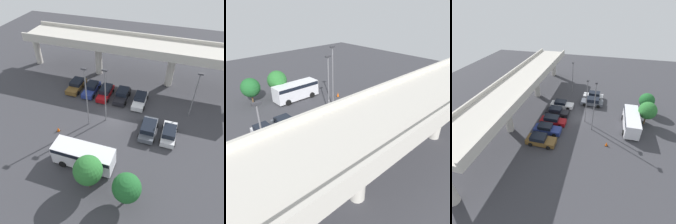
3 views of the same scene
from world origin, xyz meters
TOP-DOWN VIEW (x-y plane):
  - ground_plane at (0.00, 0.00)m, footprint 84.27×84.27m
  - highway_overpass at (0.00, 11.40)m, footprint 40.58×6.52m
  - parked_car_0 at (-8.36, 5.13)m, footprint 2.22×4.68m
  - parked_car_1 at (-5.51, 5.00)m, footprint 2.10×4.62m
  - parked_car_2 at (-2.91, 4.79)m, footprint 1.99×4.67m
  - parked_car_3 at (-0.06, 4.83)m, footprint 2.12×4.51m
  - parked_car_4 at (2.95, 4.62)m, footprint 2.08×4.73m
  - parked_car_5 at (5.47, -1.46)m, footprint 2.25×4.64m
  - parked_car_6 at (8.24, -1.47)m, footprint 2.06×4.37m
  - shuttle_bus at (-0.75, -8.88)m, footprint 7.21×2.70m
  - lamp_post_near_aisle at (-0.87, -0.84)m, footprint 0.70×0.35m
  - lamp_post_mid_lot at (-2.93, -2.35)m, footprint 0.70×0.35m
  - lamp_post_by_overpass at (10.57, 3.92)m, footprint 0.70×0.35m
  - tree_front_left at (0.99, -11.44)m, footprint 3.09×3.09m
  - tree_front_centre at (5.20, -11.92)m, footprint 2.90×2.90m
  - traffic_cone at (-6.37, -5.04)m, footprint 0.44×0.44m

SIDE VIEW (x-z plane):
  - ground_plane at x=0.00m, z-range 0.00..0.00m
  - traffic_cone at x=-6.37m, z-range -0.02..0.68m
  - parked_car_4 at x=2.95m, z-range -0.04..1.45m
  - parked_car_1 at x=-5.51m, z-range -0.05..1.53m
  - parked_car_2 at x=-2.91m, z-range -0.05..1.54m
  - parked_car_0 at x=-8.36m, z-range -0.04..1.54m
  - parked_car_3 at x=-0.06m, z-range -0.06..1.61m
  - parked_car_6 at x=8.24m, z-range -0.05..1.60m
  - parked_car_5 at x=5.47m, z-range -0.03..1.61m
  - shuttle_bus at x=-0.75m, z-range 0.26..2.93m
  - tree_front_centre at x=5.20m, z-range 0.59..4.68m
  - tree_front_left at x=0.99m, z-range 0.69..5.17m
  - lamp_post_by_overpass at x=10.57m, z-range 0.68..7.97m
  - lamp_post_near_aisle at x=-0.87m, z-range 0.69..9.08m
  - lamp_post_mid_lot at x=-2.93m, z-range 0.70..9.74m
  - highway_overpass at x=0.00m, z-range 2.30..9.75m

